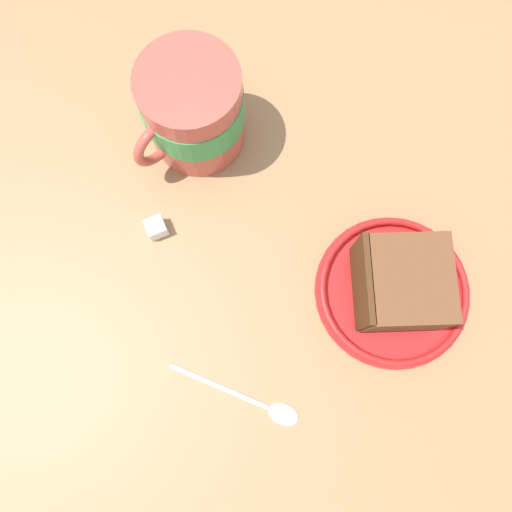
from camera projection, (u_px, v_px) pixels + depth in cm
name	position (u px, v px, depth cm)	size (l,w,h in cm)	color
ground_plane	(324.00, 268.00, 51.72)	(140.61, 140.61, 3.00)	#936D47
small_plate	(393.00, 289.00, 48.98)	(15.36, 15.36, 1.48)	red
cake_slice	(401.00, 283.00, 45.54)	(10.47, 10.60, 6.94)	#472814
tea_mug	(193.00, 109.00, 48.08)	(9.99, 12.35, 10.60)	#BF4C3F
teaspoon	(261.00, 405.00, 46.87)	(13.35, 2.00, 0.80)	silver
sugar_cube	(156.00, 228.00, 50.19)	(1.85, 1.85, 1.85)	white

